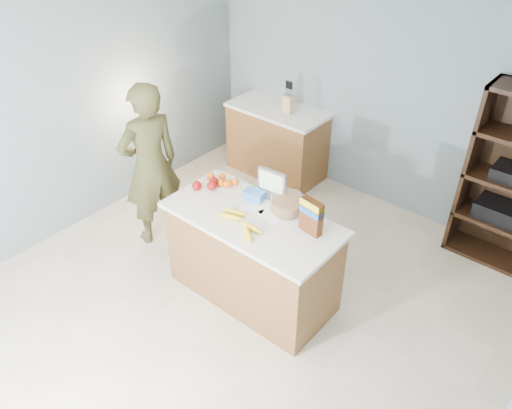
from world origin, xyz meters
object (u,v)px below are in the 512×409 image
Objects in this scene: counter_peninsula at (252,260)px; cereal_box at (311,214)px; person at (150,166)px; tv at (272,183)px.

counter_peninsula is 5.14× the size of cereal_box.
tv is (1.31, 0.30, 0.19)m from person.
cereal_box is (0.54, -0.18, 0.02)m from tv.
cereal_box is (0.49, 0.15, 0.66)m from counter_peninsula.
counter_peninsula is at bearing -163.28° from cereal_box.
counter_peninsula is at bearing -81.28° from tv.
tv is 0.93× the size of cereal_box.
person is at bearing -167.13° from tv.
person reaches higher than cereal_box.
cereal_box is (1.86, 0.12, 0.20)m from person.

